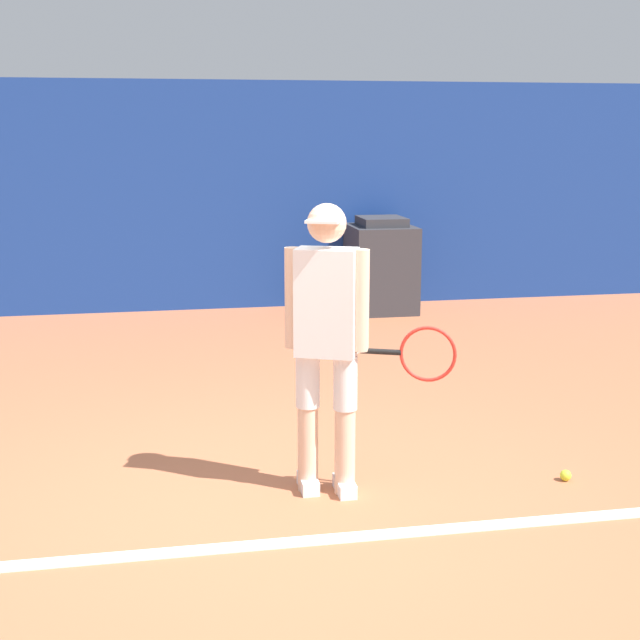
{
  "coord_description": "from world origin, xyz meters",
  "views": [
    {
      "loc": [
        -0.59,
        -4.61,
        2.09
      ],
      "look_at": [
        0.36,
        0.41,
        0.99
      ],
      "focal_mm": 50.0,
      "sensor_mm": 36.0,
      "label": 1
    }
  ],
  "objects_px": {
    "covered_chair": "(381,266)",
    "water_bottle": "(331,301)",
    "tennis_player": "(329,336)",
    "tennis_ball": "(566,475)"
  },
  "relations": [
    {
      "from": "covered_chair",
      "to": "water_bottle",
      "type": "xyz_separation_m",
      "value": [
        -0.56,
        0.11,
        -0.41
      ]
    },
    {
      "from": "covered_chair",
      "to": "tennis_ball",
      "type": "bearing_deg",
      "value": -92.13
    },
    {
      "from": "tennis_ball",
      "to": "tennis_player",
      "type": "bearing_deg",
      "value": 175.61
    },
    {
      "from": "tennis_ball",
      "to": "covered_chair",
      "type": "height_order",
      "value": "covered_chair"
    },
    {
      "from": "tennis_ball",
      "to": "covered_chair",
      "type": "distance_m",
      "value": 5.25
    },
    {
      "from": "tennis_player",
      "to": "tennis_ball",
      "type": "xyz_separation_m",
      "value": [
        1.44,
        -0.11,
        -0.91
      ]
    },
    {
      "from": "tennis_ball",
      "to": "water_bottle",
      "type": "distance_m",
      "value": 5.35
    },
    {
      "from": "tennis_ball",
      "to": "water_bottle",
      "type": "bearing_deg",
      "value": 93.97
    },
    {
      "from": "tennis_player",
      "to": "water_bottle",
      "type": "height_order",
      "value": "tennis_player"
    },
    {
      "from": "tennis_player",
      "to": "covered_chair",
      "type": "distance_m",
      "value": 5.39
    }
  ]
}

